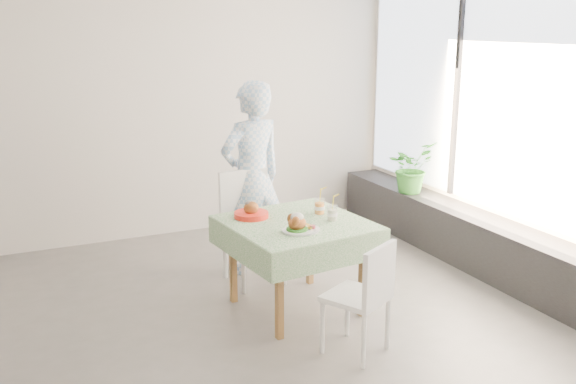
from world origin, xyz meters
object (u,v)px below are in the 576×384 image
chair_far (253,249)px  main_dish (299,225)px  cafe_table (296,255)px  chair_near (357,319)px  potted_plant (411,167)px  diner (252,178)px  juice_cup_orange (320,207)px

chair_far → main_dish: chair_far is taller
cafe_table → chair_far: (-0.10, 0.69, -0.16)m
cafe_table → chair_near: (0.08, -0.83, -0.21)m
chair_far → chair_near: bearing=-83.3°
potted_plant → chair_far: bearing=-167.2°
chair_far → main_dish: (0.01, -0.93, 0.49)m
cafe_table → diner: (0.00, 0.95, 0.43)m
chair_far → potted_plant: (2.00, 0.45, 0.47)m
main_dish → juice_cup_orange: 0.50m
diner → main_dish: size_ratio=6.00×
main_dish → potted_plant: size_ratio=0.54×
cafe_table → chair_near: size_ratio=1.39×
main_dish → chair_near: bearing=-73.8°
cafe_table → juice_cup_orange: (0.27, 0.12, 0.34)m
diner → chair_far: bearing=55.9°
chair_far → juice_cup_orange: juice_cup_orange is taller
chair_far → chair_near: 1.53m
diner → main_dish: bearing=72.0°
chair_near → main_dish: bearing=106.2°
main_dish → potted_plant: potted_plant is taller
diner → main_dish: 1.20m
diner → cafe_table: bearing=76.3°
chair_near → juice_cup_orange: juice_cup_orange is taller
cafe_table → juice_cup_orange: size_ratio=4.49×
chair_near → diner: size_ratio=0.46×
chair_far → diner: bearing=69.4°
diner → potted_plant: diner is taller
cafe_table → chair_near: 0.86m
cafe_table → potted_plant: (1.90, 1.14, 0.31)m
chair_far → main_dish: 1.05m
chair_near → potted_plant: potted_plant is taller
chair_far → chair_near: (0.18, -1.52, -0.05)m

